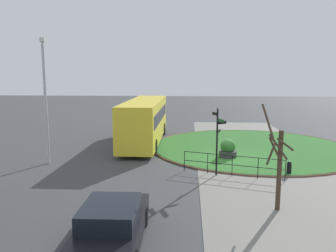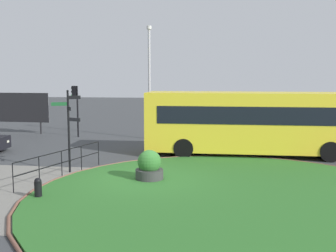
% 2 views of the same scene
% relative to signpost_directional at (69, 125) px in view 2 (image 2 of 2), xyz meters
% --- Properties ---
extents(ground, '(120.00, 120.00, 0.00)m').
position_rel_signpost_directional_xyz_m(ground, '(3.43, -0.98, -2.09)').
color(ground, '#3D3F42').
extents(sidewalk_paving, '(32.00, 7.96, 0.02)m').
position_rel_signpost_directional_xyz_m(sidewalk_paving, '(3.43, -3.00, -2.08)').
color(sidewalk_paving, gray).
rests_on(sidewalk_paving, ground).
extents(grass_island, '(14.10, 14.10, 0.10)m').
position_rel_signpost_directional_xyz_m(grass_island, '(6.90, -3.01, -2.04)').
color(grass_island, '#2D6B28').
rests_on(grass_island, ground).
extents(grass_kerb_ring, '(14.41, 14.41, 0.11)m').
position_rel_signpost_directional_xyz_m(grass_kerb_ring, '(6.90, -3.01, -2.03)').
color(grass_kerb_ring, brown).
rests_on(grass_kerb_ring, ground).
extents(signpost_directional, '(1.23, 0.72, 3.55)m').
position_rel_signpost_directional_xyz_m(signpost_directional, '(0.00, 0.00, 0.00)').
color(signpost_directional, black).
rests_on(signpost_directional, ground).
extents(bollard_foreground, '(0.25, 0.25, 0.74)m').
position_rel_signpost_directional_xyz_m(bollard_foreground, '(0.31, -3.80, -1.71)').
color(bollard_foreground, black).
rests_on(bollard_foreground, ground).
extents(railing_grass_edge, '(1.64, 5.03, 1.10)m').
position_rel_signpost_directional_xyz_m(railing_grass_edge, '(-0.05, -0.78, -1.37)').
color(railing_grass_edge, black).
rests_on(railing_grass_edge, ground).
extents(bus_yellow, '(11.12, 2.56, 3.29)m').
position_rel_signpost_directional_xyz_m(bus_yellow, '(8.10, 4.87, -0.32)').
color(bus_yellow, yellow).
rests_on(bus_yellow, ground).
extents(traffic_light_near, '(0.49, 0.29, 3.45)m').
position_rel_signpost_directional_xyz_m(traffic_light_near, '(-3.35, 10.08, 0.45)').
color(traffic_light_near, black).
rests_on(traffic_light_near, ground).
extents(lamppost_tall, '(0.32, 0.32, 7.29)m').
position_rel_signpost_directional_xyz_m(lamppost_tall, '(1.76, 9.79, 1.85)').
color(lamppost_tall, '#B7B7BC').
rests_on(lamppost_tall, ground).
extents(billboard_left, '(5.05, 0.35, 2.92)m').
position_rel_signpost_directional_xyz_m(billboard_left, '(-8.20, 11.18, -0.24)').
color(billboard_left, black).
rests_on(billboard_left, ground).
extents(planter_near_signpost, '(1.10, 1.10, 1.25)m').
position_rel_signpost_directional_xyz_m(planter_near_signpost, '(3.62, -0.97, -1.53)').
color(planter_near_signpost, '#383838').
rests_on(planter_near_signpost, ground).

